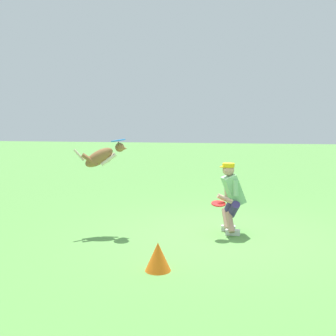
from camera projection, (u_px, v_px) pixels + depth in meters
name	position (u px, v px, depth m)	size (l,w,h in m)	color
ground_plane	(218.00, 235.00, 7.16)	(60.00, 60.00, 0.00)	#569142
person	(231.00, 196.00, 7.21)	(0.54, 0.68, 1.29)	silver
dog	(102.00, 156.00, 7.29)	(0.93, 0.47, 0.54)	brown
frisbee_flying	(118.00, 140.00, 7.24)	(0.26, 0.26, 0.02)	#2D81E4
frisbee_held	(219.00, 204.00, 6.94)	(0.25, 0.25, 0.02)	red
training_cone	(158.00, 257.00, 5.43)	(0.36, 0.36, 0.40)	orange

